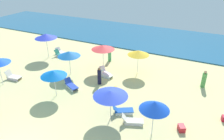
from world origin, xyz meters
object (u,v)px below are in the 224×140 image
at_px(lounge_chair_6_0, 71,85).
at_px(umbrella_7, 155,106).
at_px(lounge_chair_0_0, 60,54).
at_px(beachgoer_3, 110,55).
at_px(cooler_box_1, 181,128).
at_px(lounge_chair_0_1, 60,52).
at_px(umbrella_2, 103,47).
at_px(umbrella_6, 54,73).
at_px(lounge_chair_2_0, 105,73).
at_px(lounge_chair_4_0, 123,110).
at_px(beachgoer_2, 99,76).
at_px(beachgoer_0, 204,80).
at_px(lounge_chair_7_0, 132,121).
at_px(lounge_chair_2_1, 105,74).
at_px(beach_ball_0, 116,88).
at_px(umbrella_0, 46,36).
at_px(lounge_chair_3_0, 13,76).
at_px(umbrella_5, 138,53).
at_px(umbrella_4, 111,93).

height_order(lounge_chair_6_0, umbrella_7, umbrella_7).
height_order(lounge_chair_0_0, umbrella_7, umbrella_7).
height_order(beachgoer_3, cooler_box_1, beachgoer_3).
distance_m(lounge_chair_0_1, umbrella_2, 7.03).
height_order(umbrella_2, umbrella_6, umbrella_2).
relative_size(lounge_chair_2_0, umbrella_7, 0.59).
height_order(lounge_chair_4_0, umbrella_7, umbrella_7).
height_order(beachgoer_2, beachgoer_3, beachgoer_2).
bearing_deg(beachgoer_0, lounge_chair_7_0, 94.97).
bearing_deg(lounge_chair_0_1, lounge_chair_4_0, -107.64).
relative_size(lounge_chair_0_1, lounge_chair_2_1, 0.99).
height_order(lounge_chair_6_0, beachgoer_3, beachgoer_3).
bearing_deg(beach_ball_0, beachgoer_0, 30.25).
xyz_separation_m(umbrella_0, lounge_chair_2_1, (7.96, -1.25, -2.27)).
distance_m(lounge_chair_4_0, umbrella_7, 3.40).
bearing_deg(cooler_box_1, beach_ball_0, -142.30).
distance_m(lounge_chair_2_1, beach_ball_0, 2.60).
distance_m(lounge_chair_3_0, umbrella_5, 11.84).
bearing_deg(beachgoer_3, umbrella_2, -15.48).
xyz_separation_m(lounge_chair_7_0, beachgoer_0, (3.73, 7.18, 0.50)).
bearing_deg(beachgoer_0, lounge_chair_2_0, 44.57).
bearing_deg(lounge_chair_0_0, lounge_chair_4_0, -120.76).
height_order(lounge_chair_0_1, umbrella_5, umbrella_5).
relative_size(umbrella_0, beachgoer_3, 1.82).
xyz_separation_m(umbrella_5, umbrella_7, (3.78, -7.55, 0.04)).
height_order(umbrella_6, beach_ball_0, umbrella_6).
bearing_deg(lounge_chair_7_0, umbrella_5, -3.92).
bearing_deg(beachgoer_0, lounge_chair_6_0, 59.80).
xyz_separation_m(umbrella_0, lounge_chair_0_0, (0.98, 0.81, -2.23)).
height_order(umbrella_2, lounge_chair_4_0, umbrella_2).
xyz_separation_m(lounge_chair_2_0, beachgoer_0, (8.61, 1.85, 0.45)).
distance_m(lounge_chair_0_0, lounge_chair_7_0, 13.74).
bearing_deg(beachgoer_2, lounge_chair_3_0, 157.14).
relative_size(lounge_chair_0_1, umbrella_6, 0.66).
height_order(umbrella_4, beach_ball_0, umbrella_4).
bearing_deg(lounge_chair_4_0, lounge_chair_3_0, 58.65).
distance_m(umbrella_0, lounge_chair_0_1, 2.70).
bearing_deg(beach_ball_0, umbrella_2, 133.44).
relative_size(lounge_chair_0_0, beachgoer_0, 0.82).
distance_m(umbrella_4, umbrella_6, 5.28).
height_order(umbrella_4, beachgoer_2, umbrella_4).
height_order(lounge_chair_4_0, umbrella_6, umbrella_6).
bearing_deg(umbrella_4, lounge_chair_0_1, 143.34).
height_order(umbrella_2, lounge_chair_3_0, umbrella_2).
relative_size(umbrella_5, lounge_chair_7_0, 1.53).
bearing_deg(lounge_chair_2_0, lounge_chair_0_1, 97.87).
relative_size(beachgoer_0, beachgoer_2, 0.98).
relative_size(umbrella_0, lounge_chair_2_1, 1.85).
xyz_separation_m(umbrella_2, lounge_chair_6_0, (-0.80, -4.32, -2.13)).
xyz_separation_m(beach_ball_0, cooler_box_1, (5.93, -2.59, 0.01)).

